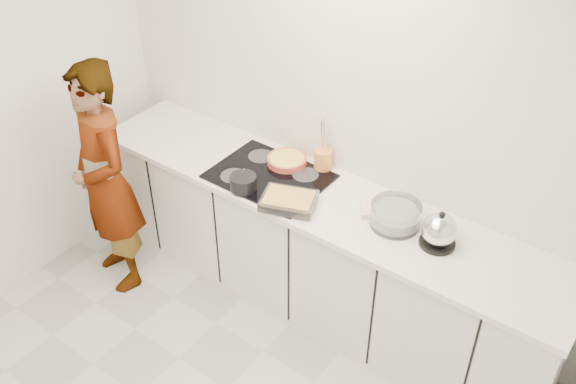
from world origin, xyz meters
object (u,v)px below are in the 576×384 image
Objects in this scene: hob at (270,176)px; cook at (105,181)px; baking_dish at (289,200)px; utensil_crock at (323,160)px; tart_dish at (287,160)px; saucepan at (243,182)px; kettle at (439,231)px; mixing_bowl at (396,216)px.

cook is at bearing -147.15° from hob.
baking_dish is (0.28, -0.18, 0.04)m from hob.
hob is 0.36m from utensil_crock.
utensil_crock is (0.22, 0.10, 0.04)m from tart_dish.
saucepan is 0.55m from utensil_crock.
utensil_crock is at bearing 50.85° from hob.
tart_dish reaches higher than hob.
hob is at bearing 50.60° from cook.
cook is (-0.91, -0.59, -0.09)m from hob.
utensil_crock reaches higher than hob.
saucepan is 0.95m from cook.
utensil_crock is (0.22, 0.27, 0.07)m from hob.
kettle is at bearing 1.91° from hob.
hob is at bearing -176.40° from mixing_bowl.
mixing_bowl is at bearing 176.54° from kettle.
cook is at bearing -160.92° from baking_dish.
hob is 0.87m from mixing_bowl.
mixing_bowl reaches higher than tart_dish.
kettle is at bearing -6.98° from tart_dish.
mixing_bowl is (0.91, 0.26, 0.00)m from saucepan.
mixing_bowl is at bearing -8.09° from tart_dish.
cook is at bearing -142.74° from utensil_crock.
utensil_crock is 1.43m from cook.
kettle reaches higher than tart_dish.
baking_dish is at bearing -82.79° from utensil_crock.
kettle is (0.86, 0.21, 0.05)m from baking_dish.
kettle reaches higher than hob.
cook reaches higher than tart_dish.
baking_dish is (0.27, -0.35, 0.01)m from tart_dish.
saucepan is 1.21m from kettle.
hob is 0.18m from tart_dish.
kettle is at bearing -3.46° from mixing_bowl.
cook is (-1.19, -0.41, -0.13)m from baking_dish.
kettle is (1.14, 0.04, 0.09)m from hob.
tart_dish is 0.39m from saucepan.
mixing_bowl is at bearing -18.82° from utensil_crock.
utensil_crock is at bearing 97.21° from baking_dish.
tart_dish is 0.79× the size of baking_dish.
tart_dish is 1.15m from kettle.
cook is at bearing -160.17° from mixing_bowl.
hob is 0.33m from baking_dish.
utensil_crock is at bearing 165.58° from kettle.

